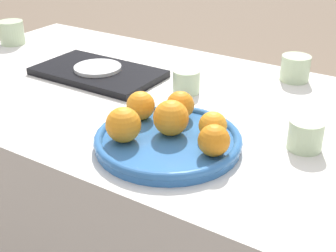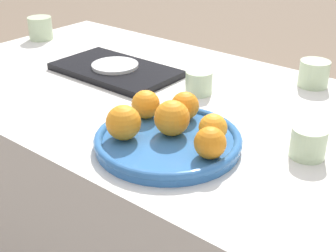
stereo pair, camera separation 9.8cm
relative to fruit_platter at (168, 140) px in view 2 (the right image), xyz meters
name	(u,v)px [view 2 (the right image)]	position (x,y,z in m)	size (l,w,h in m)	color
table	(165,205)	(-0.18, 0.21, -0.38)	(1.51, 0.81, 0.73)	silver
fruit_platter	(168,140)	(0.00, 0.00, 0.00)	(0.32, 0.32, 0.03)	#336BAD
orange_0	(172,118)	(-0.01, 0.02, 0.04)	(0.08, 0.08, 0.08)	orange
orange_1	(123,123)	(-0.07, -0.06, 0.04)	(0.07, 0.07, 0.07)	orange
orange_2	(210,143)	(0.11, -0.01, 0.04)	(0.06, 0.06, 0.06)	orange
orange_3	(146,104)	(-0.10, 0.05, 0.04)	(0.07, 0.07, 0.07)	orange
orange_4	(185,106)	(-0.03, 0.10, 0.04)	(0.06, 0.06, 0.06)	orange
orange_5	(213,128)	(0.08, 0.05, 0.04)	(0.06, 0.06, 0.06)	orange
serving_tray	(115,70)	(-0.40, 0.25, -0.01)	(0.37, 0.21, 0.02)	black
side_plate	(115,65)	(-0.40, 0.25, 0.01)	(0.14, 0.14, 0.01)	silver
cup_0	(314,74)	(0.10, 0.52, 0.02)	(0.08, 0.08, 0.07)	#B7CC9E
cup_1	(199,83)	(-0.12, 0.28, 0.02)	(0.07, 0.07, 0.06)	#B7CC9E
cup_2	(40,28)	(-0.87, 0.33, 0.03)	(0.09, 0.09, 0.08)	#B7CC9E
cup_3	(308,143)	(0.25, 0.15, 0.02)	(0.07, 0.07, 0.06)	#B7CC9E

